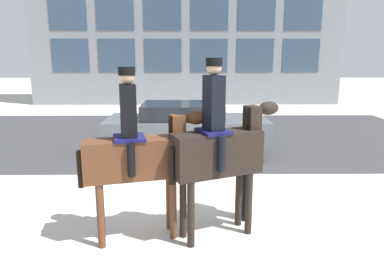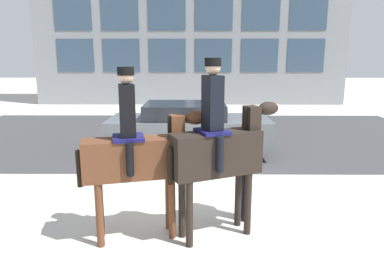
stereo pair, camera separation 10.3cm
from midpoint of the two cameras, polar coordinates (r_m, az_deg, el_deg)
The scene contains 6 objects.
ground_plane at distance 7.83m, azimuth -2.03°, elevation -8.96°, with size 80.00×80.00×0.00m, color beige.
road_surface at distance 12.39m, azimuth -1.49°, elevation -1.17°, with size 18.15×8.50×0.01m.
mounted_horse_lead at distance 5.18m, azimuth -9.64°, elevation -4.16°, with size 1.93×0.79×2.63m.
mounted_horse_companion at distance 5.18m, azimuth 4.01°, elevation -3.25°, with size 1.76×0.98×2.76m.
pedestrian_bystander at distance 5.86m, azimuth 8.22°, elevation -5.63°, with size 0.79×0.66×1.74m.
street_car_near_lane at distance 9.78m, azimuth -1.30°, elevation 0.05°, with size 4.52×1.92×1.49m.
Camera 1 is at (0.15, -7.33, 2.76)m, focal length 32.00 mm.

